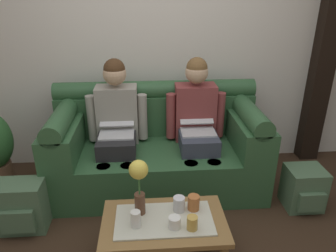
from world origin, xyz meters
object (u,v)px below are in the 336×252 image
Objects in this scene: person_left at (117,122)px; cup_far_center at (136,219)px; cup_near_left at (194,203)px; cup_far_left at (179,204)px; backpack_right at (304,188)px; cup_far_right at (175,222)px; person_right at (197,120)px; flower_vase at (139,179)px; cup_near_right at (192,223)px; coffee_table at (164,226)px; couch at (158,148)px; backpack_left at (22,207)px.

cup_far_center is (0.18, -1.07, -0.24)m from person_left.
cup_near_left is 1.01× the size of cup_far_left.
backpack_right is (1.62, -0.49, -0.47)m from person_left.
person_right is at bearing 74.36° from cup_far_right.
flower_vase is 1.55m from backpack_right.
backpack_right is (1.08, 0.63, -0.23)m from cup_near_right.
cup_far_left is at bearing -105.69° from person_right.
coffee_table is 7.84× the size of cup_near_left.
person_right reaches higher than backpack_right.
person_right is 1.16m from cup_near_right.
cup_far_right is (0.06, -1.10, 0.03)m from couch.
backpack_right is at bearing 17.53° from flower_vase.
cup_near_right is 0.81× the size of cup_far_center.
coffee_table is (0.00, -1.02, -0.07)m from couch.
flower_vase reaches higher than cup_far_center.
cup_far_left is at bearing -62.80° from person_left.
cup_far_center is at bearing -27.46° from backpack_left.
cup_near_left is 1.15× the size of cup_near_right.
couch reaches higher than flower_vase.
cup_far_right is at bearing -36.02° from flower_vase.
backpack_right is at bearing -16.87° from person_left.
flower_vase is (-0.53, -0.94, -0.02)m from person_right.
person_right is 13.13× the size of cup_near_right.
person_left is 1.21m from cup_far_right.
couch is 1.09m from cup_far_center.
backpack_right reaches higher than coffee_table.
person_right reaches higher than cup_far_right.
backpack_right is at bearing 2.59° from backpack_left.
cup_far_left is (-0.10, -0.01, -0.00)m from cup_near_left.
person_left is 1.14m from coffee_table.
flower_vase is (-0.16, -0.94, 0.26)m from couch.
cup_near_left is 1.15m from backpack_right.
cup_far_right is at bearing -23.42° from backpack_left.
cup_far_left is 0.28× the size of backpack_right.
couch reaches higher than cup_near_left.
person_left is (-0.37, -0.00, 0.28)m from couch.
cup_near_right is 0.22× the size of backpack_left.
person_left reaches higher than coffee_table.
cup_far_center reaches higher than coffee_table.
couch is at bearing 179.70° from person_right.
cup_far_center is 0.31× the size of backpack_right.
person_left is at bearing 180.00° from person_right.
couch is 24.46× the size of cup_far_right.
coffee_table is at bearing 16.68° from cup_far_center.
backpack_left is (-1.09, 0.42, -0.10)m from coffee_table.
backpack_left is at bearing 164.54° from cup_far_left.
person_left is 0.74m from person_right.
cup_far_center is at bearing -158.11° from backpack_right.
couch is 0.95m from cup_near_left.
person_left is 1.11m from cup_far_center.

